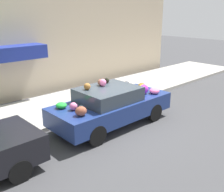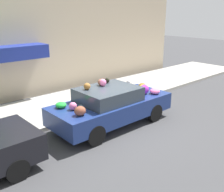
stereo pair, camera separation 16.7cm
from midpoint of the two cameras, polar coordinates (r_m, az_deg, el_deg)
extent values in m
plane|color=#424244|center=(9.18, -0.24, -6.31)|extent=(60.00, 60.00, 0.00)
cube|color=#B2ADA3|center=(11.15, -9.73, -1.70)|extent=(24.00, 3.20, 0.15)
cube|color=#C6B293|center=(12.49, -16.36, 13.54)|extent=(18.00, 0.30, 5.92)
cube|color=navy|center=(11.38, -21.65, 8.64)|extent=(2.85, 0.90, 0.55)
cylinder|color=#B2B2B7|center=(11.79, 2.85, 1.43)|extent=(0.20, 0.20, 0.55)
sphere|color=#B2B2B7|center=(11.70, 2.88, 3.00)|extent=(0.18, 0.18, 0.18)
cube|color=navy|center=(8.99, -0.53, -2.63)|extent=(4.34, 1.77, 0.59)
cube|color=#333D47|center=(8.71, -1.39, 0.33)|extent=(1.96, 1.55, 0.46)
cylinder|color=black|center=(10.51, 1.97, -1.26)|extent=(0.63, 0.18, 0.63)
cylinder|color=black|center=(9.51, 8.76, -3.58)|extent=(0.63, 0.18, 0.63)
cylinder|color=black|center=(8.95, -10.42, -5.10)|extent=(0.63, 0.18, 0.63)
cylinder|color=black|center=(7.76, -3.95, -8.59)|extent=(0.63, 0.18, 0.63)
ellipsoid|color=black|center=(9.26, -1.63, 3.41)|extent=(0.16, 0.24, 0.17)
ellipsoid|color=brown|center=(8.90, -3.00, 2.99)|extent=(0.22, 0.23, 0.23)
sphere|color=pink|center=(8.04, -8.98, -2.25)|extent=(0.34, 0.34, 0.24)
sphere|color=olive|center=(9.91, 5.99, 2.00)|extent=(0.44, 0.44, 0.31)
sphere|color=#925E29|center=(8.46, -5.99, 2.08)|extent=(0.27, 0.27, 0.22)
ellipsoid|color=pink|center=(9.66, 8.74, 1.12)|extent=(0.45, 0.45, 0.20)
sphere|color=black|center=(7.85, -7.42, -2.75)|extent=(0.23, 0.23, 0.23)
ellipsoid|color=pink|center=(8.82, -2.53, 2.93)|extent=(0.28, 0.29, 0.25)
ellipsoid|color=#954F37|center=(7.58, -7.41, -3.30)|extent=(0.43, 0.40, 0.28)
sphere|color=#F9A41B|center=(9.70, 6.10, 1.62)|extent=(0.43, 0.43, 0.31)
sphere|color=purple|center=(9.58, 6.44, 1.50)|extent=(0.47, 0.47, 0.34)
ellipsoid|color=#B037C9|center=(10.20, 6.47, 1.81)|extent=(0.21, 0.21, 0.09)
ellipsoid|color=green|center=(8.28, -11.55, -2.01)|extent=(0.47, 0.47, 0.18)
cylinder|color=black|center=(6.63, -20.20, -15.09)|extent=(0.57, 0.18, 0.57)
camera|label=1|loc=(0.08, -90.54, -0.18)|focal=42.00mm
camera|label=2|loc=(0.08, 89.46, 0.18)|focal=42.00mm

